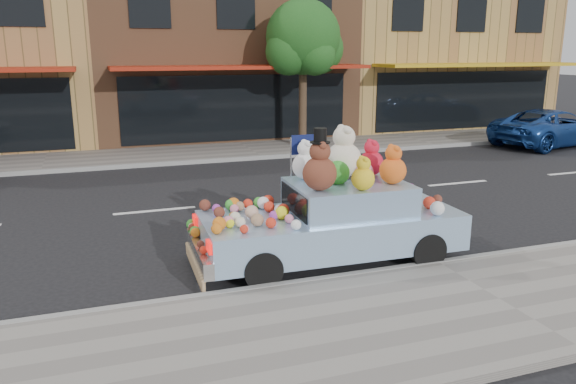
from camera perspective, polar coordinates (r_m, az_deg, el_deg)
name	(u,v)px	position (r m, az deg, el deg)	size (l,w,h in m)	color
ground	(320,196)	(13.83, 3.31, -0.39)	(120.00, 120.00, 0.00)	black
near_sidewalk	(499,302)	(8.53, 20.63, -10.44)	(60.00, 3.00, 0.12)	gray
far_sidewalk	(249,150)	(19.84, -3.94, 4.27)	(60.00, 3.00, 0.12)	gray
near_kerb	(437,264)	(9.62, 14.92, -7.12)	(60.00, 0.12, 0.13)	gray
far_kerb	(262,157)	(18.42, -2.69, 3.52)	(60.00, 0.12, 0.13)	gray
storefront_mid	(213,46)	(24.86, -7.59, 14.50)	(10.00, 9.80, 7.30)	#905D3D
storefront_right	(417,46)	(28.67, 13.01, 14.22)	(10.00, 9.80, 7.30)	#AA8747
street_tree	(303,44)	(20.22, 1.57, 14.83)	(3.00, 2.70, 5.22)	#38281C
car_blue	(552,128)	(23.16, 25.23, 5.94)	(2.26, 4.90, 1.36)	#1B4496
art_car	(333,215)	(9.43, 4.55, -2.33)	(4.54, 1.90, 2.33)	black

